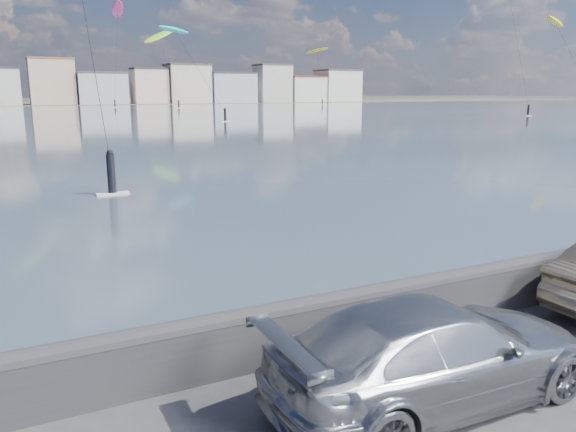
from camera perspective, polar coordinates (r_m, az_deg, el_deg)
name	(u,v)px	position (r m, az deg, el deg)	size (l,w,h in m)	color
bay_water	(29,120)	(96.87, -24.81, 8.88)	(500.00, 177.00, 0.00)	#3D5260
far_shore_strip	(14,104)	(205.27, -26.09, 10.18)	(500.00, 60.00, 0.00)	#4C473D
seawall	(269,332)	(9.53, -1.90, -11.70)	(400.00, 0.36, 1.08)	#28282B
far_buildings	(17,85)	(191.26, -25.79, 11.93)	(240.79, 13.26, 14.60)	gray
car_silver	(435,351)	(8.74, 14.68, -13.17)	(2.14, 5.27, 1.53)	#A5A9AD
kitesurfer_5	(556,23)	(112.19, 25.55, 17.27)	(9.07, 11.39, 17.23)	yellow
kitesurfer_6	(317,51)	(177.79, 2.95, 16.35)	(5.93, 11.25, 17.20)	yellow
kitesurfer_7	(175,32)	(94.07, -11.43, 17.88)	(7.86, 16.15, 14.32)	#19BFBF
kitesurfer_12	(159,37)	(159.22, -12.95, 17.33)	(9.91, 16.44, 21.32)	#8CD826
kitesurfer_14	(117,10)	(166.89, -16.93, 19.37)	(6.18, 12.02, 27.80)	#E5338C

